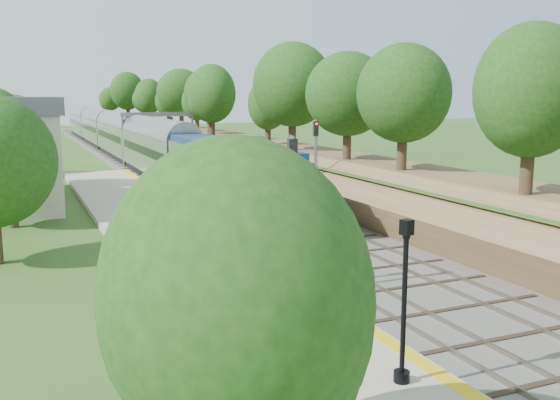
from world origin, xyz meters
name	(u,v)px	position (x,y,z in m)	size (l,w,h in m)	color
ground	(444,339)	(0.00, 0.00, 0.00)	(320.00, 320.00, 0.00)	#2D4C19
trackbed	(147,162)	(2.00, 60.00, 0.07)	(9.50, 170.00, 0.28)	#4C4944
platform	(177,245)	(-5.20, 16.00, 0.19)	(6.40, 68.00, 0.38)	#AC9F8B
yellow_stripe	(227,236)	(-2.35, 16.00, 0.39)	(0.55, 68.00, 0.01)	gold
embankment	(212,144)	(10.35, 60.00, 1.95)	(10.64, 170.00, 11.70)	brown
signal_gantry	(158,124)	(2.47, 54.99, 4.82)	(8.40, 0.38, 6.20)	slate
trees_behind_platform	(49,160)	(-11.17, 20.67, 4.53)	(7.82, 53.32, 7.21)	#332316
train	(121,140)	(0.00, 66.05, 2.43)	(3.25, 107.87, 4.77)	black
lamppost_mid	(404,311)	(-3.59, -2.76, 2.40)	(0.45, 0.45, 4.53)	black
lamppost_far	(271,233)	(-3.51, 6.77, 2.58)	(0.49, 0.49, 4.93)	black
signal_platform	(292,196)	(-2.90, 6.05, 4.17)	(0.36, 0.29, 6.17)	slate
signal_farside	(315,156)	(6.20, 22.24, 4.00)	(0.35, 0.28, 6.35)	slate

